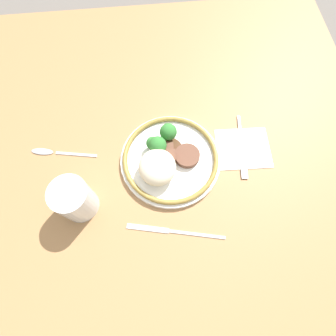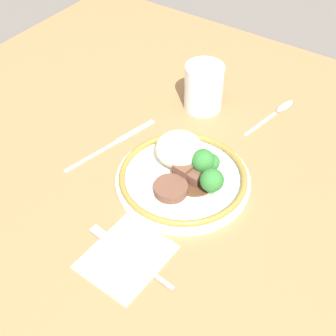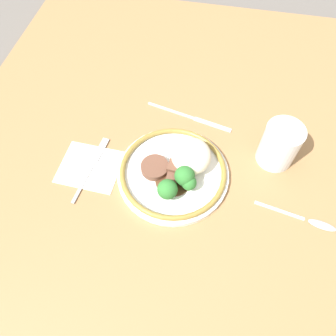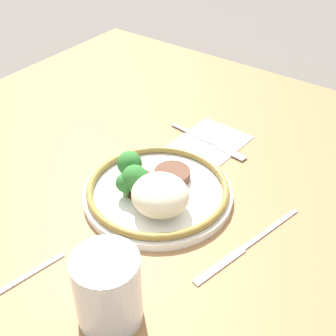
{
  "view_description": "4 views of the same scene",
  "coord_description": "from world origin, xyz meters",
  "px_view_note": "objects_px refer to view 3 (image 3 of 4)",
  "views": [
    {
      "loc": [
        0.02,
        0.21,
        0.65
      ],
      "look_at": [
        -0.01,
        -0.02,
        0.06
      ],
      "focal_mm": 28.0,
      "sensor_mm": 36.0,
      "label": 1
    },
    {
      "loc": [
        -0.53,
        -0.37,
        0.67
      ],
      "look_at": [
        -0.04,
        -0.03,
        0.09
      ],
      "focal_mm": 50.0,
      "sensor_mm": 36.0,
      "label": 2
    },
    {
      "loc": [
        0.05,
        -0.42,
        0.68
      ],
      "look_at": [
        -0.02,
        -0.06,
        0.08
      ],
      "focal_mm": 35.0,
      "sensor_mm": 36.0,
      "label": 3
    },
    {
      "loc": [
        0.46,
        0.32,
        0.55
      ],
      "look_at": [
        -0.04,
        -0.05,
        0.08
      ],
      "focal_mm": 50.0,
      "sensor_mm": 36.0,
      "label": 4
    }
  ],
  "objects_px": {
    "plate": "(177,170)",
    "spoon": "(311,222)",
    "juice_glass": "(279,146)",
    "knife": "(192,118)",
    "fork": "(94,163)"
  },
  "relations": [
    {
      "from": "juice_glass",
      "to": "spoon",
      "type": "distance_m",
      "value": 0.17
    },
    {
      "from": "fork",
      "to": "juice_glass",
      "type": "bearing_deg",
      "value": -70.01
    },
    {
      "from": "plate",
      "to": "juice_glass",
      "type": "distance_m",
      "value": 0.23
    },
    {
      "from": "plate",
      "to": "juice_glass",
      "type": "xyz_separation_m",
      "value": [
        0.21,
        0.09,
        0.02
      ]
    },
    {
      "from": "juice_glass",
      "to": "fork",
      "type": "distance_m",
      "value": 0.42
    },
    {
      "from": "juice_glass",
      "to": "fork",
      "type": "bearing_deg",
      "value": -166.71
    },
    {
      "from": "knife",
      "to": "spoon",
      "type": "xyz_separation_m",
      "value": [
        0.29,
        -0.23,
        0.0
      ]
    },
    {
      "from": "plate",
      "to": "juice_glass",
      "type": "relative_size",
      "value": 2.42
    },
    {
      "from": "fork",
      "to": "spoon",
      "type": "distance_m",
      "value": 0.49
    },
    {
      "from": "juice_glass",
      "to": "spoon",
      "type": "height_order",
      "value": "juice_glass"
    },
    {
      "from": "spoon",
      "to": "juice_glass",
      "type": "bearing_deg",
      "value": 129.72
    },
    {
      "from": "knife",
      "to": "spoon",
      "type": "height_order",
      "value": "spoon"
    },
    {
      "from": "plate",
      "to": "spoon",
      "type": "bearing_deg",
      "value": -11.09
    },
    {
      "from": "plate",
      "to": "fork",
      "type": "distance_m",
      "value": 0.19
    },
    {
      "from": "knife",
      "to": "spoon",
      "type": "relative_size",
      "value": 1.31
    }
  ]
}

